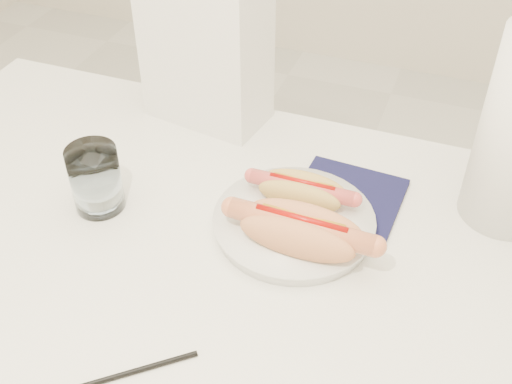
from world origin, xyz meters
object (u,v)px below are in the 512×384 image
(water_glass, at_px, (96,179))
(napkin_box, at_px, (206,47))
(plate, at_px, (294,224))
(hotdog_left, at_px, (302,191))
(hotdog_right, at_px, (301,231))
(table, at_px, (211,299))

(water_glass, bearing_deg, napkin_box, 79.05)
(plate, bearing_deg, hotdog_left, 92.86)
(napkin_box, bearing_deg, hotdog_left, -29.94)
(hotdog_right, distance_m, water_glass, 0.31)
(table, relative_size, plate, 5.41)
(table, distance_m, hotdog_left, 0.20)
(table, bearing_deg, napkin_box, 113.35)
(hotdog_right, height_order, water_glass, water_glass)
(plate, distance_m, hotdog_right, 0.06)
(plate, relative_size, hotdog_right, 1.10)
(hotdog_left, height_order, water_glass, water_glass)
(hotdog_right, bearing_deg, water_glass, -177.12)
(plate, height_order, napkin_box, napkin_box)
(hotdog_left, bearing_deg, plate, -87.16)
(water_glass, bearing_deg, table, -17.62)
(plate, xyz_separation_m, napkin_box, (-0.23, 0.23, 0.12))
(hotdog_left, xyz_separation_m, water_glass, (-0.28, -0.09, 0.01))
(hotdog_left, relative_size, water_glass, 1.51)
(table, bearing_deg, hotdog_left, 63.07)
(water_glass, relative_size, napkin_box, 0.38)
(plate, relative_size, hotdog_left, 1.44)
(plate, distance_m, hotdog_left, 0.05)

